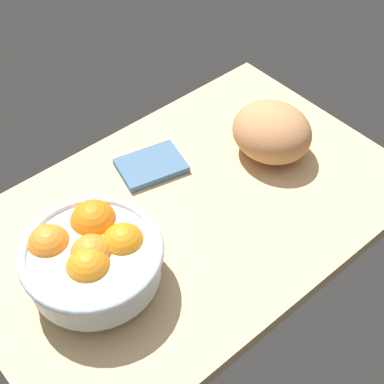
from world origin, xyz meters
The scene contains 4 objects.
ground_plane centered at (0.00, 0.00, -1.50)cm, with size 82.94×53.04×3.00cm, color #D8B581.
fruit_bowl centered at (21.37, 1.51, 6.41)cm, with size 23.03×23.03×11.32cm.
bread_loaf centered at (-22.92, -1.22, 5.38)cm, with size 16.25×14.70×10.75cm, color tan.
napkin_folded centered at (-1.75, -13.16, 0.73)cm, with size 12.70×9.10×1.47cm, color #486B8F.
Camera 1 is at (45.23, 53.54, 80.95)cm, focal length 54.07 mm.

